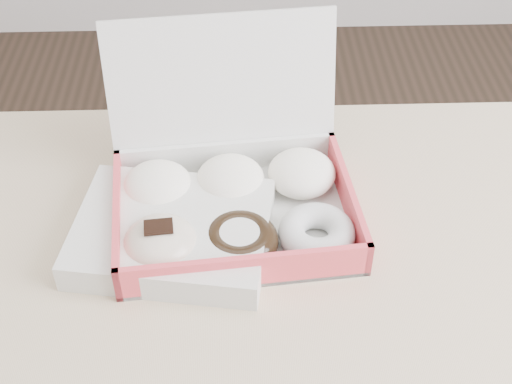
{
  "coord_description": "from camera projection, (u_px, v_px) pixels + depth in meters",
  "views": [
    {
      "loc": [
        -0.12,
        -0.5,
        1.38
      ],
      "look_at": [
        -0.1,
        0.12,
        0.83
      ],
      "focal_mm": 50.0,
      "sensor_mm": 36.0,
      "label": 1
    }
  ],
  "objects": [
    {
      "name": "newspapers",
      "position": [
        172.0,
        232.0,
        0.86
      ],
      "size": [
        0.26,
        0.22,
        0.04
      ],
      "primitive_type": "cube",
      "rotation": [
        0.0,
        0.0,
        -0.16
      ],
      "color": "silver",
      "rests_on": "table"
    },
    {
      "name": "table",
      "position": [
        342.0,
        354.0,
        0.85
      ],
      "size": [
        1.2,
        0.8,
        0.75
      ],
      "color": "tan",
      "rests_on": "ground"
    },
    {
      "name": "donut_box",
      "position": [
        231.0,
        195.0,
        0.89
      ],
      "size": [
        0.32,
        0.29,
        0.21
      ],
      "rotation": [
        0.0,
        0.0,
        0.1
      ],
      "color": "silver",
      "rests_on": "table"
    }
  ]
}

